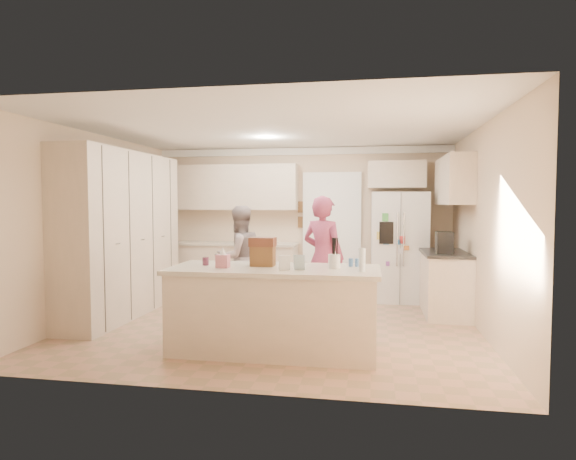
% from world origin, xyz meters
% --- Properties ---
extents(floor, '(5.20, 4.60, 0.02)m').
position_xyz_m(floor, '(0.00, 0.00, -0.01)').
color(floor, tan).
rests_on(floor, ground).
extents(ceiling, '(5.20, 4.60, 0.02)m').
position_xyz_m(ceiling, '(0.00, 0.00, 2.61)').
color(ceiling, white).
rests_on(ceiling, wall_back).
extents(wall_back, '(5.20, 0.02, 2.60)m').
position_xyz_m(wall_back, '(0.00, 2.31, 1.30)').
color(wall_back, beige).
rests_on(wall_back, ground).
extents(wall_front, '(5.20, 0.02, 2.60)m').
position_xyz_m(wall_front, '(0.00, -2.31, 1.30)').
color(wall_front, beige).
rests_on(wall_front, ground).
extents(wall_left, '(0.02, 4.60, 2.60)m').
position_xyz_m(wall_left, '(-2.61, 0.00, 1.30)').
color(wall_left, beige).
rests_on(wall_left, ground).
extents(wall_right, '(0.02, 4.60, 2.60)m').
position_xyz_m(wall_right, '(2.61, 0.00, 1.30)').
color(wall_right, beige).
rests_on(wall_right, ground).
extents(crown_back, '(5.20, 0.08, 0.12)m').
position_xyz_m(crown_back, '(0.00, 2.26, 2.53)').
color(crown_back, white).
rests_on(crown_back, wall_back).
extents(pantry_bank, '(0.60, 2.60, 2.35)m').
position_xyz_m(pantry_bank, '(-2.30, 0.20, 1.18)').
color(pantry_bank, beige).
rests_on(pantry_bank, floor).
extents(back_base_cab, '(2.20, 0.60, 0.88)m').
position_xyz_m(back_base_cab, '(-1.15, 2.00, 0.44)').
color(back_base_cab, beige).
rests_on(back_base_cab, floor).
extents(back_countertop, '(2.24, 0.63, 0.04)m').
position_xyz_m(back_countertop, '(-1.15, 1.99, 0.90)').
color(back_countertop, beige).
rests_on(back_countertop, back_base_cab).
extents(back_upper_cab, '(2.20, 0.35, 0.80)m').
position_xyz_m(back_upper_cab, '(-1.15, 2.12, 1.90)').
color(back_upper_cab, beige).
rests_on(back_upper_cab, wall_back).
extents(doorway_opening, '(0.90, 0.06, 2.10)m').
position_xyz_m(doorway_opening, '(0.55, 2.28, 1.05)').
color(doorway_opening, black).
rests_on(doorway_opening, floor).
extents(doorway_casing, '(1.02, 0.03, 2.22)m').
position_xyz_m(doorway_casing, '(0.55, 2.24, 1.05)').
color(doorway_casing, white).
rests_on(doorway_casing, floor).
extents(wall_frame_upper, '(0.15, 0.02, 0.20)m').
position_xyz_m(wall_frame_upper, '(0.02, 2.27, 1.55)').
color(wall_frame_upper, brown).
rests_on(wall_frame_upper, wall_back).
extents(wall_frame_lower, '(0.15, 0.02, 0.20)m').
position_xyz_m(wall_frame_lower, '(0.02, 2.27, 1.28)').
color(wall_frame_lower, brown).
rests_on(wall_frame_lower, wall_back).
extents(refrigerator, '(0.91, 0.71, 1.80)m').
position_xyz_m(refrigerator, '(1.69, 1.91, 0.90)').
color(refrigerator, white).
rests_on(refrigerator, floor).
extents(fridge_seam, '(0.02, 0.02, 1.78)m').
position_xyz_m(fridge_seam, '(1.69, 1.55, 0.90)').
color(fridge_seam, gray).
rests_on(fridge_seam, refrigerator).
extents(fridge_dispenser, '(0.22, 0.03, 0.35)m').
position_xyz_m(fridge_dispenser, '(1.47, 1.54, 1.15)').
color(fridge_dispenser, black).
rests_on(fridge_dispenser, refrigerator).
extents(fridge_handle_l, '(0.02, 0.02, 0.85)m').
position_xyz_m(fridge_handle_l, '(1.64, 1.54, 1.05)').
color(fridge_handle_l, silver).
rests_on(fridge_handle_l, refrigerator).
extents(fridge_handle_r, '(0.02, 0.02, 0.85)m').
position_xyz_m(fridge_handle_r, '(1.74, 1.54, 1.05)').
color(fridge_handle_r, silver).
rests_on(fridge_handle_r, refrigerator).
extents(over_fridge_cab, '(0.95, 0.35, 0.45)m').
position_xyz_m(over_fridge_cab, '(1.65, 2.12, 2.10)').
color(over_fridge_cab, beige).
rests_on(over_fridge_cab, wall_back).
extents(right_base_cab, '(0.60, 1.20, 0.88)m').
position_xyz_m(right_base_cab, '(2.30, 1.00, 0.44)').
color(right_base_cab, beige).
rests_on(right_base_cab, floor).
extents(right_countertop, '(0.63, 1.24, 0.04)m').
position_xyz_m(right_countertop, '(2.29, 1.00, 0.90)').
color(right_countertop, '#2D2B28').
rests_on(right_countertop, right_base_cab).
extents(right_upper_cab, '(0.35, 1.50, 0.70)m').
position_xyz_m(right_upper_cab, '(2.43, 1.20, 1.95)').
color(right_upper_cab, beige).
rests_on(right_upper_cab, wall_right).
extents(coffee_maker, '(0.22, 0.28, 0.30)m').
position_xyz_m(coffee_maker, '(2.25, 0.80, 1.07)').
color(coffee_maker, black).
rests_on(coffee_maker, right_countertop).
extents(island_base, '(2.20, 0.90, 0.88)m').
position_xyz_m(island_base, '(0.20, -1.10, 0.44)').
color(island_base, beige).
rests_on(island_base, floor).
extents(island_top, '(2.28, 0.96, 0.05)m').
position_xyz_m(island_top, '(0.20, -1.10, 0.90)').
color(island_top, beige).
rests_on(island_top, island_base).
extents(utensil_crock, '(0.13, 0.13, 0.15)m').
position_xyz_m(utensil_crock, '(0.85, -1.05, 1.00)').
color(utensil_crock, white).
rests_on(utensil_crock, island_top).
extents(tissue_box, '(0.13, 0.13, 0.14)m').
position_xyz_m(tissue_box, '(-0.35, -1.20, 1.00)').
color(tissue_box, '#C46C7E').
rests_on(tissue_box, island_top).
extents(tissue_plume, '(0.08, 0.08, 0.08)m').
position_xyz_m(tissue_plume, '(-0.35, -1.20, 1.10)').
color(tissue_plume, white).
rests_on(tissue_plume, tissue_box).
extents(dollhouse_body, '(0.26, 0.18, 0.22)m').
position_xyz_m(dollhouse_body, '(0.05, -1.00, 1.04)').
color(dollhouse_body, brown).
rests_on(dollhouse_body, island_top).
extents(dollhouse_roof, '(0.28, 0.20, 0.10)m').
position_xyz_m(dollhouse_roof, '(0.05, -1.00, 1.20)').
color(dollhouse_roof, '#592D1E').
rests_on(dollhouse_roof, dollhouse_body).
extents(jam_jar, '(0.07, 0.07, 0.09)m').
position_xyz_m(jam_jar, '(-0.60, -1.05, 0.97)').
color(jam_jar, '#59263F').
rests_on(jam_jar, island_top).
extents(greeting_card_a, '(0.12, 0.06, 0.16)m').
position_xyz_m(greeting_card_a, '(0.35, -1.30, 1.01)').
color(greeting_card_a, white).
rests_on(greeting_card_a, island_top).
extents(greeting_card_b, '(0.12, 0.05, 0.16)m').
position_xyz_m(greeting_card_b, '(0.50, -1.25, 1.01)').
color(greeting_card_b, silver).
rests_on(greeting_card_b, island_top).
extents(water_bottle, '(0.07, 0.07, 0.24)m').
position_xyz_m(water_bottle, '(1.15, -1.25, 1.04)').
color(water_bottle, silver).
rests_on(water_bottle, island_top).
extents(shaker_salt, '(0.05, 0.05, 0.09)m').
position_xyz_m(shaker_salt, '(1.02, -0.88, 0.97)').
color(shaker_salt, '#3D68A4').
rests_on(shaker_salt, island_top).
extents(shaker_pepper, '(0.05, 0.05, 0.09)m').
position_xyz_m(shaker_pepper, '(1.09, -0.88, 0.97)').
color(shaker_pepper, '#3D68A4').
rests_on(shaker_pepper, island_top).
extents(teen_boy, '(0.97, 0.96, 1.58)m').
position_xyz_m(teen_boy, '(-0.73, 0.78, 0.79)').
color(teen_boy, '#9A9390').
rests_on(teen_boy, floor).
extents(teen_girl, '(0.74, 0.64, 1.72)m').
position_xyz_m(teen_girl, '(0.58, 0.46, 0.86)').
color(teen_girl, '#A63C65').
rests_on(teen_girl, floor).
extents(fridge_magnets, '(0.76, 0.02, 1.44)m').
position_xyz_m(fridge_magnets, '(1.69, 1.55, 0.90)').
color(fridge_magnets, tan).
rests_on(fridge_magnets, refrigerator).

